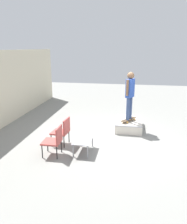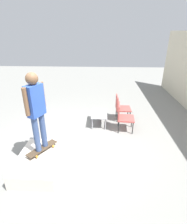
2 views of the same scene
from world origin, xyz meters
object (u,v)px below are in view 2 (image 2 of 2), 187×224
(skate_ramp_box, at_px, (41,162))
(person_skater, at_px, (36,107))
(patio_chair_right, at_px, (123,116))
(skateboard_on_ramp, at_px, (42,148))
(patio_chair_left, at_px, (121,107))
(coffee_table, at_px, (99,114))

(skate_ramp_box, bearing_deg, person_skater, 174.40)
(person_skater, bearing_deg, patio_chair_right, 152.83)
(person_skater, bearing_deg, skate_ramp_box, 17.99)
(skate_ramp_box, relative_size, skateboard_on_ramp, 1.86)
(patio_chair_left, bearing_deg, person_skater, 138.60)
(skate_ramp_box, height_order, person_skater, person_skater)
(skate_ramp_box, bearing_deg, skateboard_on_ramp, 174.40)
(patio_chair_left, bearing_deg, patio_chair_right, 178.87)
(patio_chair_left, distance_m, patio_chair_right, 0.76)
(person_skater, distance_m, patio_chair_left, 3.39)
(skateboard_on_ramp, distance_m, patio_chair_right, 2.70)
(coffee_table, bearing_deg, skateboard_on_ramp, -32.33)
(skateboard_on_ramp, bearing_deg, patio_chair_left, 173.05)
(skate_ramp_box, height_order, skateboard_on_ramp, skateboard_on_ramp)
(coffee_table, height_order, patio_chair_left, patio_chair_left)
(coffee_table, xyz_separation_m, patio_chair_left, (-0.38, 0.77, 0.15))
(skateboard_on_ramp, xyz_separation_m, patio_chair_left, (-2.47, 2.09, 0.07))
(patio_chair_left, bearing_deg, skateboard_on_ramp, 138.60)
(skate_ramp_box, distance_m, skateboard_on_ramp, 0.31)
(skateboard_on_ramp, relative_size, patio_chair_right, 0.85)
(coffee_table, bearing_deg, person_skater, -32.33)
(skate_ramp_box, bearing_deg, coffee_table, 149.32)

